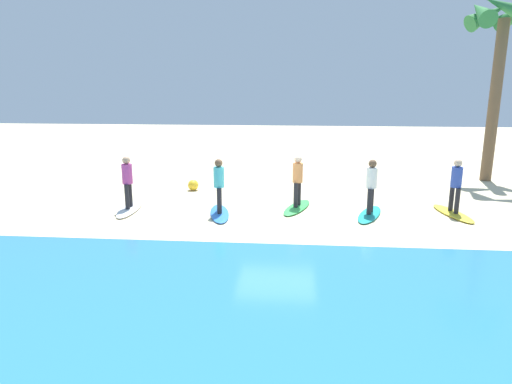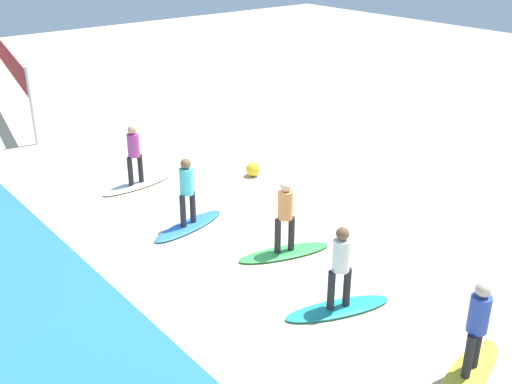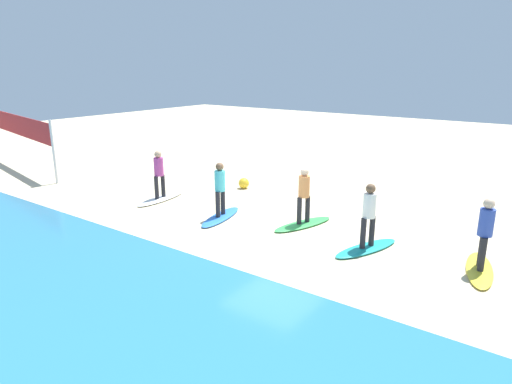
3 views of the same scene
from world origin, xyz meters
TOP-DOWN VIEW (x-y plane):
  - ground_plane at (0.00, 0.00)m, footprint 60.00×60.00m
  - surfboard_yellow at (-5.39, -0.24)m, footprint 1.00×2.17m
  - surfer_yellow at (-5.39, -0.24)m, footprint 0.32×0.45m
  - surfboard_teal at (-2.82, 0.10)m, footprint 1.23×2.17m
  - surfer_teal at (-2.82, 0.10)m, footprint 0.32×0.44m
  - surfboard_green at (-0.62, -0.52)m, footprint 1.17×2.17m
  - surfer_green at (-0.62, -0.52)m, footprint 0.32×0.45m
  - surfboard_blue at (1.75, 0.39)m, footprint 0.98×2.17m
  - surfer_blue at (1.75, 0.39)m, footprint 0.32×0.45m
  - surfboard_white at (4.68, 0.14)m, footprint 0.70×2.13m
  - surfer_white at (4.68, 0.14)m, footprint 0.32×0.46m
  - palm_tree at (-8.41, -5.61)m, footprint 2.88×3.03m
  - beach_ball at (3.28, -2.77)m, footprint 0.40×0.40m

SIDE VIEW (x-z plane):
  - ground_plane at x=0.00m, z-range 0.00..0.00m
  - surfboard_yellow at x=-5.39m, z-range 0.00..0.09m
  - surfboard_teal at x=-2.82m, z-range 0.00..0.09m
  - surfboard_green at x=-0.62m, z-range 0.00..0.09m
  - surfboard_blue at x=1.75m, z-range 0.00..0.09m
  - surfboard_white at x=4.68m, z-range 0.00..0.09m
  - beach_ball at x=3.28m, z-range 0.00..0.40m
  - surfer_yellow at x=-5.39m, z-range 0.22..1.86m
  - surfer_teal at x=-2.82m, z-range 0.22..1.86m
  - surfer_green at x=-0.62m, z-range 0.22..1.86m
  - surfer_blue at x=1.75m, z-range 0.22..1.86m
  - surfer_white at x=4.68m, z-range 0.22..1.86m
  - palm_tree at x=-8.41m, z-range 2.21..9.51m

